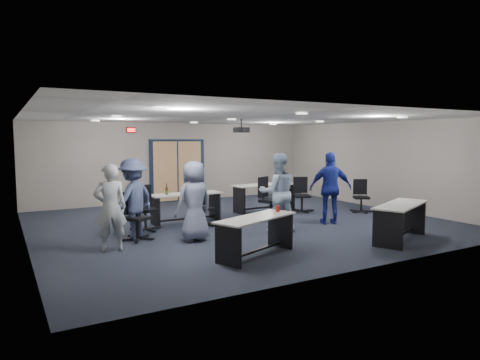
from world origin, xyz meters
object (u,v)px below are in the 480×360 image
chair_back_a (145,208)px  person_lightblue (278,192)px  person_gray (110,208)px  person_navy (331,188)px  table_front_left (256,229)px  person_plaid (194,201)px  table_back_left (186,202)px  chair_back_d (302,195)px  person_back (133,199)px  table_front_right (401,215)px  chair_loose_right (361,196)px  chair_loose_left (137,216)px  chair_back_b (204,207)px  chair_back_c (271,199)px  table_back_right (264,193)px

chair_back_a → person_lightblue: (2.68, -1.57, 0.38)m
person_gray → person_navy: bearing=-174.6°
table_front_left → person_plaid: size_ratio=1.12×
table_back_left → chair_back_a: size_ratio=1.78×
chair_back_d → person_back: (-5.34, -1.00, 0.36)m
table_front_right → chair_back_d: (0.42, 3.93, -0.02)m
table_back_left → chair_loose_right: 5.22m
chair_loose_left → person_lightblue: person_lightblue is taller
chair_back_b → person_plaid: person_plaid is taller
chair_back_c → table_front_left: bearing=-155.7°
chair_loose_left → person_back: size_ratio=0.59×
chair_loose_right → person_navy: (-1.94, -0.84, 0.43)m
table_front_left → chair_back_c: size_ratio=1.65×
table_front_right → chair_back_b: chair_back_b is taller
table_back_right → chair_back_a: chair_back_a is taller
chair_loose_left → person_navy: bearing=-41.4°
person_plaid → person_back: (-1.08, 0.79, 0.02)m
person_plaid → person_navy: (3.76, -0.01, 0.06)m
person_back → person_lightblue: bearing=131.4°
table_back_right → chair_back_c: chair_back_c is taller
person_plaid → chair_loose_right: bearing=179.2°
table_back_right → person_back: bearing=-161.3°
table_front_left → table_back_left: (0.08, 3.61, 0.02)m
table_front_right → person_gray: person_gray is taller
chair_back_d → table_back_left: bearing=-158.8°
chair_back_b → table_back_left: bearing=101.1°
chair_back_d → person_plaid: size_ratio=0.60×
chair_back_a → person_navy: person_navy is taller
chair_back_c → person_plaid: size_ratio=0.68×
table_front_left → chair_back_d: 5.10m
chair_back_d → person_navy: 1.91m
chair_back_d → chair_back_a: bearing=-152.9°
chair_back_d → chair_loose_left: bearing=-144.3°
table_back_right → person_plaid: (-3.34, -2.44, 0.30)m
chair_back_b → person_gray: bearing=-162.6°
table_back_left → person_lightblue: size_ratio=1.04×
chair_back_d → person_back: size_ratio=0.59×
chair_back_c → person_plaid: 2.93m
table_front_right → person_lightblue: bearing=106.5°
person_gray → table_front_left: bearing=148.9°
person_gray → person_plaid: 1.74m
table_back_right → chair_loose_right: 2.85m
person_gray → person_plaid: person_plaid is taller
chair_back_b → chair_back_c: bearing=-16.4°
table_front_left → table_back_right: table_front_left is taller
chair_back_d → chair_loose_left: (-5.30, -1.15, 0.01)m
table_back_right → chair_back_c: size_ratio=1.75×
chair_loose_right → chair_back_b: bearing=-153.0°
person_back → chair_back_d: bearing=157.6°
person_gray → person_back: size_ratio=0.97×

